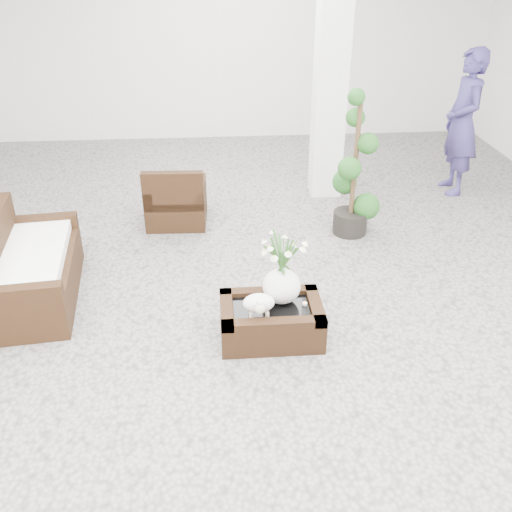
{
  "coord_description": "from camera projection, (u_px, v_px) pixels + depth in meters",
  "views": [
    {
      "loc": [
        -0.36,
        -4.59,
        3.15
      ],
      "look_at": [
        0.0,
        -0.1,
        0.62
      ],
      "focal_mm": 39.68,
      "sensor_mm": 36.0,
      "label": 1
    }
  ],
  "objects": [
    {
      "name": "ground",
      "position": [
        255.0,
        306.0,
        5.56
      ],
      "size": [
        11.0,
        11.0,
        0.0
      ],
      "primitive_type": "plane",
      "color": "gray",
      "rests_on": "ground"
    },
    {
      "name": "column",
      "position": [
        331.0,
        65.0,
        7.22
      ],
      "size": [
        0.4,
        0.4,
        3.5
      ],
      "primitive_type": "cube",
      "color": "white",
      "rests_on": "ground"
    },
    {
      "name": "coffee_table",
      "position": [
        271.0,
        322.0,
        5.06
      ],
      "size": [
        0.9,
        0.6,
        0.31
      ],
      "primitive_type": "cube",
      "color": "#351F0F",
      "rests_on": "ground"
    },
    {
      "name": "sheep_figurine",
      "position": [
        259.0,
        305.0,
        4.84
      ],
      "size": [
        0.28,
        0.23,
        0.21
      ],
      "primitive_type": "ellipsoid",
      "color": "white",
      "rests_on": "coffee_table"
    },
    {
      "name": "planter_narcissus",
      "position": [
        282.0,
        262.0,
        4.88
      ],
      "size": [
        0.44,
        0.44,
        0.8
      ],
      "primitive_type": null,
      "color": "white",
      "rests_on": "coffee_table"
    },
    {
      "name": "tealight",
      "position": [
        305.0,
        303.0,
        5.01
      ],
      "size": [
        0.04,
        0.04,
        0.03
      ],
      "primitive_type": "cylinder",
      "color": "white",
      "rests_on": "coffee_table"
    },
    {
      "name": "armchair",
      "position": [
        176.0,
        193.0,
        7.04
      ],
      "size": [
        0.75,
        0.73,
        0.78
      ],
      "primitive_type": "cube",
      "rotation": [
        0.0,
        0.0,
        3.1
      ],
      "color": "#351F0F",
      "rests_on": "ground"
    },
    {
      "name": "loveseat",
      "position": [
        32.0,
        261.0,
        5.49
      ],
      "size": [
        0.92,
        1.65,
        0.84
      ],
      "primitive_type": "cube",
      "rotation": [
        0.0,
        0.0,
        1.68
      ],
      "color": "#351F0F",
      "rests_on": "ground"
    },
    {
      "name": "topiary",
      "position": [
        355.0,
        166.0,
        6.53
      ],
      "size": [
        0.46,
        0.46,
        1.72
      ],
      "primitive_type": null,
      "color": "#1C4A17",
      "rests_on": "ground"
    },
    {
      "name": "shopper",
      "position": [
        462.0,
        123.0,
        7.64
      ],
      "size": [
        0.48,
        0.73,
        1.96
      ],
      "primitive_type": "imported",
      "rotation": [
        0.0,
        0.0,
        -1.59
      ],
      "color": "navy",
      "rests_on": "ground"
    }
  ]
}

